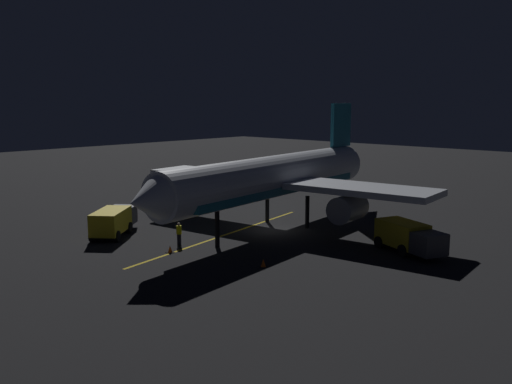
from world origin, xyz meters
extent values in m
cube|color=black|center=(0.00, 0.00, -0.10)|extent=(180.00, 180.00, 0.20)
cube|color=gold|center=(1.58, 4.00, 0.00)|extent=(4.20, 22.51, 0.01)
cylinder|color=silver|center=(0.00, 0.00, 4.56)|extent=(6.42, 26.44, 3.51)
cube|color=teal|center=(0.00, 0.00, 3.60)|extent=(5.80, 22.51, 0.63)
cone|color=silver|center=(-1.58, 14.07, 4.56)|extent=(3.73, 3.17, 3.44)
cone|color=silver|center=(1.64, -14.59, 4.56)|extent=(3.61, 4.54, 3.16)
cube|color=teal|center=(1.35, -12.03, 8.47)|extent=(0.76, 3.62, 4.31)
cube|color=silver|center=(-7.46, -2.16, 4.04)|extent=(12.26, 6.09, 0.50)
cylinder|color=slate|center=(-7.01, -0.90, 2.64)|extent=(2.44, 3.41, 2.10)
cube|color=silver|center=(7.75, -0.45, 4.04)|extent=(12.26, 6.09, 0.50)
cylinder|color=slate|center=(7.03, 0.68, 2.64)|extent=(2.44, 3.41, 2.10)
cylinder|color=black|center=(-0.81, 7.16, 1.40)|extent=(0.40, 0.40, 2.81)
cylinder|color=black|center=(-1.83, -2.53, 1.40)|extent=(0.40, 0.40, 2.81)
cylinder|color=black|center=(2.35, -2.06, 1.40)|extent=(0.40, 0.40, 2.81)
cube|color=gold|center=(7.81, 10.76, 1.32)|extent=(4.43, 4.85, 1.75)
cube|color=#38383D|center=(9.76, 8.28, 1.20)|extent=(2.68, 2.65, 1.50)
cylinder|color=black|center=(8.78, 9.52, 0.45)|extent=(2.37, 2.13, 0.90)
cylinder|color=black|center=(6.84, 12.01, 0.45)|extent=(2.37, 2.13, 0.90)
cube|color=gold|center=(-11.53, -1.24, 1.32)|extent=(4.37, 3.42, 1.74)
cube|color=#38383D|center=(-14.14, -0.16, 1.20)|extent=(2.43, 2.53, 1.50)
cylinder|color=black|center=(-12.78, -0.73, 0.45)|extent=(1.71, 2.48, 0.90)
cylinder|color=black|center=(-10.28, -1.76, 0.45)|extent=(1.71, 2.48, 0.90)
cylinder|color=black|center=(1.83, 8.68, 0.42)|extent=(0.32, 0.32, 0.85)
cylinder|color=yellow|center=(1.83, 8.68, 1.18)|extent=(0.40, 0.40, 0.65)
sphere|color=tan|center=(1.83, 8.68, 1.62)|extent=(0.24, 0.24, 0.24)
cone|color=#EA590F|center=(0.56, 10.58, 0.28)|extent=(0.36, 0.36, 0.55)
cube|color=black|center=(0.56, 10.58, 0.01)|extent=(0.50, 0.50, 0.03)
cone|color=#EA590F|center=(-6.79, 8.66, 0.28)|extent=(0.36, 0.36, 0.55)
cube|color=black|center=(-6.79, 8.66, 0.01)|extent=(0.50, 0.50, 0.03)
camera|label=1|loc=(-30.88, 35.55, 10.90)|focal=39.66mm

